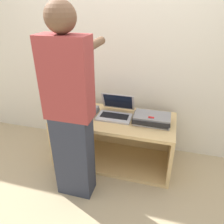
{
  "coord_description": "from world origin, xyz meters",
  "views": [
    {
      "loc": [
        0.54,
        -1.74,
        1.76
      ],
      "look_at": [
        0.0,
        0.22,
        0.7
      ],
      "focal_mm": 35.0,
      "sensor_mm": 36.0,
      "label": 1
    }
  ],
  "objects_px": {
    "laptop_open": "(116,112)",
    "person": "(70,112)",
    "laptop_stack_right": "(152,119)",
    "laptop_stack_left": "(81,111)"
  },
  "relations": [
    {
      "from": "laptop_open",
      "to": "person",
      "type": "distance_m",
      "value": 0.7
    },
    {
      "from": "laptop_stack_right",
      "to": "person",
      "type": "height_order",
      "value": "person"
    },
    {
      "from": "laptop_stack_left",
      "to": "person",
      "type": "relative_size",
      "value": 0.22
    },
    {
      "from": "laptop_open",
      "to": "laptop_stack_right",
      "type": "height_order",
      "value": "laptop_open"
    },
    {
      "from": "laptop_stack_left",
      "to": "laptop_stack_right",
      "type": "distance_m",
      "value": 0.81
    },
    {
      "from": "laptop_stack_left",
      "to": "person",
      "type": "bearing_deg",
      "value": -74.35
    },
    {
      "from": "laptop_open",
      "to": "laptop_stack_right",
      "type": "bearing_deg",
      "value": -7.72
    },
    {
      "from": "laptop_open",
      "to": "laptop_stack_left",
      "type": "relative_size",
      "value": 0.98
    },
    {
      "from": "laptop_open",
      "to": "person",
      "type": "xyz_separation_m",
      "value": [
        -0.25,
        -0.61,
        0.26
      ]
    },
    {
      "from": "laptop_open",
      "to": "laptop_stack_left",
      "type": "bearing_deg",
      "value": -171.83
    }
  ]
}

